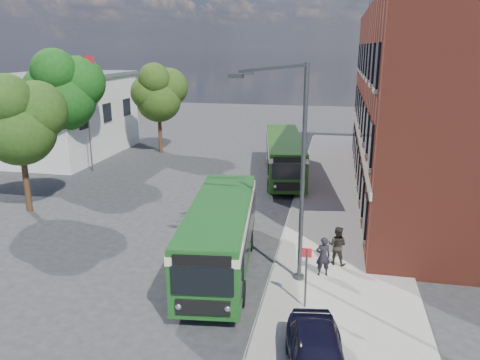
% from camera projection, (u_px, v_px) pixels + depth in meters
% --- Properties ---
extents(ground, '(120.00, 120.00, 0.00)m').
position_uv_depth(ground, '(195.00, 251.00, 22.68)').
color(ground, '#29292C').
rests_on(ground, ground).
extents(pavement, '(6.00, 48.00, 0.15)m').
position_uv_depth(pavement, '(342.00, 207.00, 28.83)').
color(pavement, gray).
rests_on(pavement, ground).
extents(kerb_line, '(0.12, 48.00, 0.01)m').
position_uv_depth(kerb_line, '(292.00, 204.00, 29.44)').
color(kerb_line, beige).
rests_on(kerb_line, ground).
extents(brick_office, '(12.10, 26.00, 14.20)m').
position_uv_depth(brick_office, '(462.00, 90.00, 29.34)').
color(brick_office, maroon).
rests_on(brick_office, ground).
extents(white_building, '(9.40, 13.40, 7.30)m').
position_uv_depth(white_building, '(61.00, 115.00, 42.14)').
color(white_building, silver).
rests_on(white_building, ground).
extents(flagpole, '(0.95, 0.10, 9.00)m').
position_uv_depth(flagpole, '(88.00, 109.00, 36.00)').
color(flagpole, '#3B3D40').
rests_on(flagpole, ground).
extents(street_lamp, '(2.96, 2.38, 9.00)m').
position_uv_depth(street_lamp, '(294.00, 172.00, 18.54)').
color(street_lamp, '#3B3D40').
rests_on(street_lamp, ground).
extents(bus_stop_sign, '(0.35, 0.08, 2.52)m').
position_uv_depth(bus_stop_sign, '(306.00, 274.00, 17.22)').
color(bus_stop_sign, '#3B3D40').
rests_on(bus_stop_sign, ground).
extents(bus_front, '(3.71, 10.08, 3.02)m').
position_uv_depth(bus_front, '(220.00, 230.00, 20.45)').
color(bus_front, '#194D1A').
rests_on(bus_front, ground).
extents(bus_rear, '(4.48, 12.46, 3.02)m').
position_uv_depth(bus_rear, '(284.00, 153.00, 35.48)').
color(bus_rear, '#205012').
rests_on(bus_rear, ground).
extents(parked_car, '(2.37, 4.57, 1.48)m').
position_uv_depth(parked_car, '(317.00, 357.00, 13.55)').
color(parked_car, black).
rests_on(parked_car, pavement).
extents(pedestrian_a, '(0.72, 0.56, 1.73)m').
position_uv_depth(pedestrian_a, '(323.00, 256.00, 19.79)').
color(pedestrian_a, black).
rests_on(pedestrian_a, pavement).
extents(pedestrian_b, '(1.02, 0.89, 1.78)m').
position_uv_depth(pedestrian_b, '(337.00, 245.00, 20.82)').
color(pedestrian_b, black).
rests_on(pedestrian_b, pavement).
extents(tree_left, '(4.86, 4.63, 8.21)m').
position_uv_depth(tree_left, '(19.00, 119.00, 26.72)').
color(tree_left, '#3A2415').
rests_on(tree_left, ground).
extents(tree_mid, '(5.63, 5.35, 9.50)m').
position_uv_depth(tree_mid, '(63.00, 90.00, 35.32)').
color(tree_mid, '#3A2415').
rests_on(tree_mid, ground).
extents(tree_right, '(4.88, 4.64, 8.24)m').
position_uv_depth(tree_right, '(159.00, 92.00, 42.46)').
color(tree_right, '#3A2415').
rests_on(tree_right, ground).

